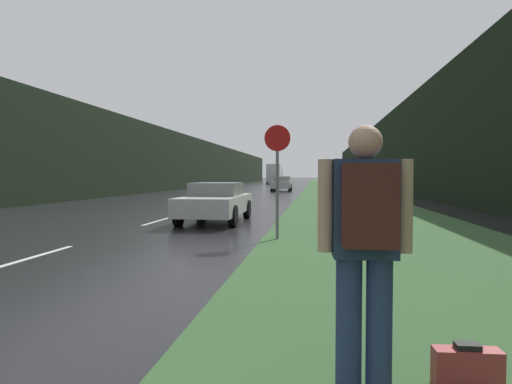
# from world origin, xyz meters

# --- Properties ---
(grass_verge) EXTENTS (6.00, 240.00, 0.02)m
(grass_verge) POSITION_xyz_m (6.89, 40.00, 0.01)
(grass_verge) COLOR #33562D
(grass_verge) RESTS_ON ground_plane
(lane_stripe_b) EXTENTS (0.12, 3.00, 0.01)m
(lane_stripe_b) POSITION_xyz_m (0.00, 7.71, 0.00)
(lane_stripe_b) COLOR silver
(lane_stripe_b) RESTS_ON ground_plane
(lane_stripe_c) EXTENTS (0.12, 3.00, 0.01)m
(lane_stripe_c) POSITION_xyz_m (0.00, 14.71, 0.00)
(lane_stripe_c) COLOR silver
(lane_stripe_c) RESTS_ON ground_plane
(lane_stripe_d) EXTENTS (0.12, 3.00, 0.01)m
(lane_stripe_d) POSITION_xyz_m (0.00, 21.71, 0.00)
(lane_stripe_d) COLOR silver
(lane_stripe_d) RESTS_ON ground_plane
(lane_stripe_e) EXTENTS (0.12, 3.00, 0.01)m
(lane_stripe_e) POSITION_xyz_m (0.00, 28.71, 0.00)
(lane_stripe_e) COLOR silver
(lane_stripe_e) RESTS_ON ground_plane
(treeline_far_side) EXTENTS (2.00, 140.00, 5.93)m
(treeline_far_side) POSITION_xyz_m (-9.89, 50.00, 2.96)
(treeline_far_side) COLOR black
(treeline_far_side) RESTS_ON ground_plane
(treeline_near_side) EXTENTS (2.00, 140.00, 7.32)m
(treeline_near_side) POSITION_xyz_m (12.89, 50.00, 3.66)
(treeline_near_side) COLOR black
(treeline_near_side) RESTS_ON ground_plane
(stop_sign) EXTENTS (0.60, 0.07, 2.66)m
(stop_sign) POSITION_xyz_m (4.24, 10.76, 1.58)
(stop_sign) COLOR slate
(stop_sign) RESTS_ON ground_plane
(hitchhiker_with_backpack) EXTENTS (0.64, 0.44, 1.84)m
(hitchhiker_with_backpack) POSITION_xyz_m (5.46, 3.39, 1.06)
(hitchhiker_with_backpack) COLOR navy
(hitchhiker_with_backpack) RESTS_ON ground_plane
(suitcase) EXTENTS (0.46, 0.17, 0.34)m
(suitcase) POSITION_xyz_m (6.17, 3.52, 0.15)
(suitcase) COLOR #9E3333
(suitcase) RESTS_ON ground_plane
(car_passing_near) EXTENTS (1.84, 4.34, 1.26)m
(car_passing_near) POSITION_xyz_m (1.94, 14.57, 0.65)
(car_passing_near) COLOR #BCBCBC
(car_passing_near) RESTS_ON ground_plane
(car_passing_far) EXTENTS (1.82, 4.48, 1.39)m
(car_passing_far) POSITION_xyz_m (1.94, 43.15, 0.71)
(car_passing_far) COLOR #BCBCBC
(car_passing_far) RESTS_ON ground_plane
(delivery_truck) EXTENTS (2.39, 7.94, 3.35)m
(delivery_truck) POSITION_xyz_m (-1.94, 79.22, 1.77)
(delivery_truck) COLOR gray
(delivery_truck) RESTS_ON ground_plane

